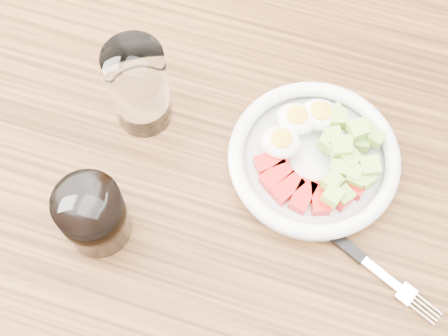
# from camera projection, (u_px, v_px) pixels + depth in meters

# --- Properties ---
(ground) EXTENTS (4.00, 4.00, 0.00)m
(ground) POSITION_uv_depth(u_px,v_px,m) (227.00, 305.00, 1.50)
(ground) COLOR brown
(ground) RESTS_ON ground
(dining_table) EXTENTS (1.50, 0.90, 0.77)m
(dining_table) POSITION_uv_depth(u_px,v_px,m) (229.00, 213.00, 0.89)
(dining_table) COLOR brown
(dining_table) RESTS_ON ground
(bowl) EXTENTS (0.22, 0.22, 0.06)m
(bowl) POSITION_uv_depth(u_px,v_px,m) (315.00, 157.00, 0.79)
(bowl) COLOR white
(bowl) RESTS_ON dining_table
(fork) EXTENTS (0.20, 0.10, 0.01)m
(fork) POSITION_uv_depth(u_px,v_px,m) (349.00, 249.00, 0.76)
(fork) COLOR black
(fork) RESTS_ON dining_table
(water_glass) EXTENTS (0.07, 0.07, 0.13)m
(water_glass) POSITION_uv_depth(u_px,v_px,m) (139.00, 87.00, 0.78)
(water_glass) COLOR white
(water_glass) RESTS_ON dining_table
(coffee_glass) EXTENTS (0.08, 0.08, 0.09)m
(coffee_glass) POSITION_uv_depth(u_px,v_px,m) (93.00, 215.00, 0.73)
(coffee_glass) COLOR white
(coffee_glass) RESTS_ON dining_table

